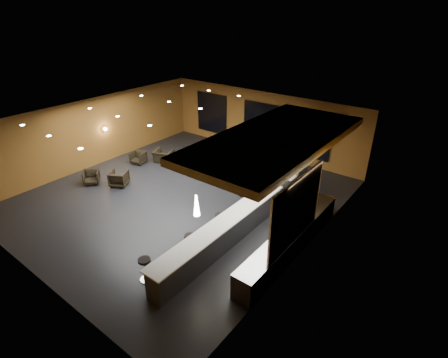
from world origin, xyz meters
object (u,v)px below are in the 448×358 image
Objects in this scene: column at (296,155)px; bar_stool_3 at (243,200)px; staff_c at (304,195)px; staff_a at (285,192)px; armchair_d at (164,156)px; bar_stool_0 at (145,267)px; armchair_b at (119,178)px; bar_stool_1 at (190,242)px; bar_stool_4 at (264,185)px; armchair_a at (91,177)px; pendant_1 at (244,176)px; bar_counter at (235,226)px; prep_counter at (290,241)px; armchair_c at (138,158)px; staff_b at (302,188)px; pendant_2 at (279,154)px; pendant_0 at (197,205)px; bar_stool_2 at (220,220)px.

column reaches higher than bar_stool_3.
staff_a is at bearing -165.52° from staff_c.
armchair_d is 1.23× the size of bar_stool_0.
staff_c is (1.28, -1.72, -0.82)m from column.
staff_c reaches higher than bar_stool_0.
armchair_b is (-8.02, -2.87, -0.57)m from staff_c.
bar_stool_4 reaches higher than bar_stool_1.
column is 9.64m from armchair_a.
armchair_b is 6.29m from bar_stool_1.
staff_c is at bearing 61.67° from pendant_1.
prep_counter is at bearing 14.04° from bar_counter.
armchair_c is (-9.99, 1.71, -0.11)m from prep_counter.
bar_stool_4 is (-1.80, -0.01, -0.41)m from staff_b.
pendant_1 is 0.87× the size of bar_stool_3.
staff_c is at bearing 66.73° from bar_stool_1.
bar_stool_3 is 1.02× the size of bar_stool_4.
pendant_1 is 3.05m from staff_c.
pendant_2 reaches higher than bar_stool_3.
pendant_2 reaches higher than staff_a.
column is 6.63m from pendant_0.
armchair_d is at bearing 163.44° from prep_counter.
staff_b reaches higher than bar_counter.
pendant_1 is at bearing 180.00° from prep_counter.
pendant_2 reaches higher than armchair_a.
prep_counter is 8.57× the size of pendant_0.
bar_stool_4 is (5.89, 3.36, 0.15)m from armchair_b.
bar_stool_3 is at bearing -17.02° from armchair_c.
armchair_d is at bearing -178.50° from bar_stool_4.
armchair_c is (-7.99, 4.21, -2.03)m from pendant_0.
pendant_2 is 2.06m from bar_stool_4.
column reaches higher than bar_stool_1.
armchair_c is at bearing -166.53° from staff_c.
bar_counter is 11.43× the size of pendant_0.
bar_stool_0 is 6.83m from bar_stool_4.
pendant_1 is 0.89× the size of bar_stool_4.
bar_counter is 10.55× the size of bar_stool_1.
armchair_b is 6.04m from bar_stool_2.
pendant_0 is at bearing 122.97° from armchair_d.
bar_stool_3 reaches higher than bar_stool_1.
prep_counter is at bearing 53.91° from bar_stool_0.
staff_c reaches higher than bar_stool_3.
prep_counter is 3.56× the size of staff_a.
bar_stool_3 reaches higher than armchair_a.
bar_stool_3 is at bearing 94.00° from bar_stool_2.
bar_stool_4 is (-1.35, 0.56, -0.34)m from staff_a.
armchair_a is at bearing -102.20° from armchair_c.
bar_stool_3 is at bearing -122.75° from pendant_2.
bar_stool_4 is (-0.85, 2.86, -1.84)m from pendant_1.
bar_stool_4 reaches higher than armchair_b.
staff_b is at bearing 71.70° from pendant_1.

